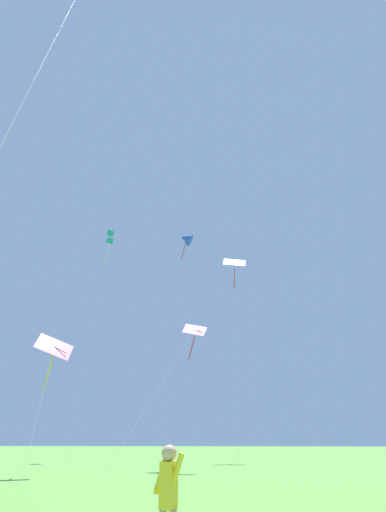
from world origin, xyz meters
The scene contains 6 objects.
kite_teal_box centered at (-16.28, 44.47, 25.54)m, with size 1.52×4.58×26.69m.
kite_pink_low centered at (-10.95, 21.75, 6.49)m, with size 2.67×5.98×7.80m.
kite_purple_streamer centered at (-3.29, 27.44, 8.66)m, with size 4.39×8.48×9.72m.
kite_blue_delta centered at (-4.65, 32.66, 19.00)m, with size 1.53×8.81×19.78m.
kite_black_large centered at (-0.57, 43.83, 20.28)m, with size 2.63×6.03×21.86m.
person_far_back centered at (-0.52, 4.41, 0.99)m, with size 0.51×0.30×1.65m.
Camera 1 is at (0.74, -2.35, 1.68)m, focal length 29.74 mm.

